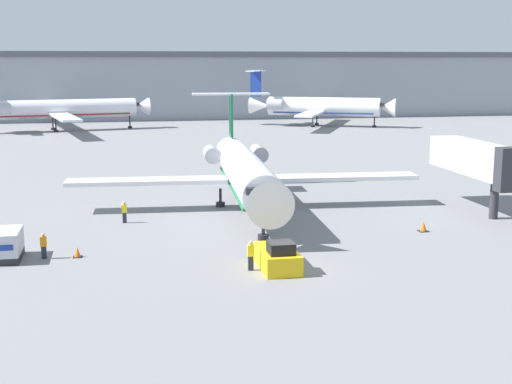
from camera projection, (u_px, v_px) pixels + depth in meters
ground_plane at (284, 270)px, 43.61m from camera, size 600.00×600.00×0.00m
terminal_building at (160, 85)px, 158.06m from camera, size 180.00×16.80×14.54m
airplane_main at (245, 171)px, 61.36m from camera, size 30.60×29.18×9.36m
pushback_tug at (277, 257)px, 43.88m from camera, size 2.18×4.46×1.92m
luggage_cart at (7, 245)px, 45.87m from camera, size 1.74×3.36×1.92m
worker_near_tug at (251, 255)px, 43.44m from camera, size 0.40×0.26×1.86m
worker_by_wing at (124, 212)px, 56.20m from camera, size 0.40×0.24×1.71m
worker_on_apron at (44, 245)px, 46.02m from camera, size 0.40×0.24×1.71m
traffic_cone_left at (77, 252)px, 46.48m from camera, size 0.58×0.58×0.69m
traffic_cone_right at (423, 227)px, 53.48m from camera, size 0.71×0.71×0.76m
airplane_parked_far_left at (58, 109)px, 129.00m from camera, size 32.66×37.89×10.78m
airplane_parked_far_right at (319, 107)px, 138.51m from camera, size 28.20×29.55×10.71m
jet_bridge at (480, 160)px, 59.60m from camera, size 3.20×13.19×6.19m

